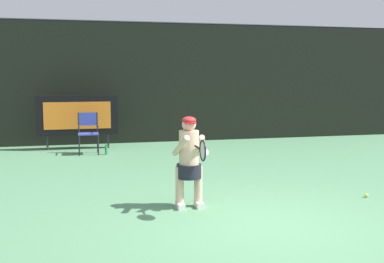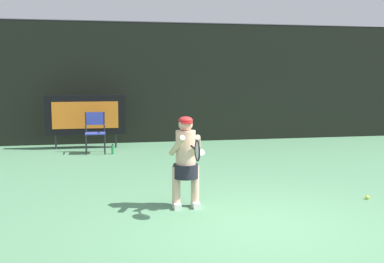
{
  "view_description": "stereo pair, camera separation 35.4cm",
  "coord_description": "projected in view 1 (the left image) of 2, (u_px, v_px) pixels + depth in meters",
  "views": [
    {
      "loc": [
        -2.51,
        -5.96,
        2.08
      ],
      "look_at": [
        -0.51,
        2.35,
        1.05
      ],
      "focal_mm": 44.56,
      "sensor_mm": 36.0,
      "label": 1
    },
    {
      "loc": [
        -2.16,
        -6.04,
        2.08
      ],
      "look_at": [
        -0.51,
        2.35,
        1.05
      ],
      "focal_mm": 44.56,
      "sensor_mm": 36.0,
      "label": 2
    }
  ],
  "objects": [
    {
      "name": "scoreboard",
      "position": [
        78.0,
        115.0,
        13.18
      ],
      "size": [
        2.2,
        0.21,
        1.5
      ],
      "color": "black",
      "rests_on": "ground"
    },
    {
      "name": "backdrop_screen",
      "position": [
        161.0,
        83.0,
        14.58
      ],
      "size": [
        18.0,
        0.12,
        3.66
      ],
      "color": "black",
      "rests_on": "ground"
    },
    {
      "name": "water_bottle",
      "position": [
        106.0,
        150.0,
        12.37
      ],
      "size": [
        0.07,
        0.07,
        0.27
      ],
      "color": "#278F48",
      "rests_on": "ground"
    },
    {
      "name": "tennis_racket",
      "position": [
        202.0,
        150.0,
        6.8
      ],
      "size": [
        0.03,
        0.6,
        0.31
      ],
      "rotation": [
        0.0,
        0.0,
        -0.28
      ],
      "color": "black"
    },
    {
      "name": "tennis_player",
      "position": [
        189.0,
        159.0,
        7.4
      ],
      "size": [
        0.53,
        0.6,
        1.43
      ],
      "color": "white",
      "rests_on": "ground"
    },
    {
      "name": "tennis_ball_loose",
      "position": [
        366.0,
        195.0,
        8.09
      ],
      "size": [
        0.07,
        0.07,
        0.07
      ],
      "color": "#CCDB3D",
      "rests_on": "ground"
    },
    {
      "name": "umpire_chair",
      "position": [
        88.0,
        130.0,
        12.45
      ],
      "size": [
        0.52,
        0.44,
        1.08
      ],
      "color": "black",
      "rests_on": "ground"
    },
    {
      "name": "ground",
      "position": [
        272.0,
        230.0,
        6.41
      ],
      "size": [
        18.0,
        22.0,
        0.03
      ],
      "color": "#548B60"
    }
  ]
}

